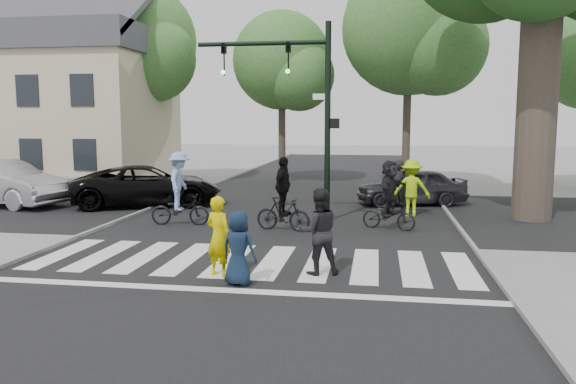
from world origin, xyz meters
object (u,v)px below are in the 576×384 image
(pedestrian_woman, at_px, (219,236))
(car_suv, at_px, (147,186))
(pedestrian_child, at_px, (239,248))
(cyclist_right, at_px, (389,199))
(car_grey, at_px, (411,187))
(car_silver, at_px, (3,183))
(traffic_signal, at_px, (300,93))
(cyclist_left, at_px, (180,193))
(pedestrian_adult, at_px, (319,232))
(cyclist_mid, at_px, (283,201))

(pedestrian_woman, xyz_separation_m, car_suv, (-5.15, 8.61, -0.07))
(pedestrian_child, bearing_deg, cyclist_right, -99.59)
(cyclist_right, xyz_separation_m, car_grey, (0.89, 4.91, -0.21))
(pedestrian_woman, xyz_separation_m, car_silver, (-10.34, 7.78, 0.02))
(cyclist_right, distance_m, car_suv, 9.16)
(pedestrian_woman, relative_size, cyclist_right, 0.82)
(traffic_signal, xyz_separation_m, car_silver, (-11.06, 1.31, -3.08))
(pedestrian_woman, distance_m, car_suv, 10.04)
(pedestrian_woman, xyz_separation_m, cyclist_left, (-2.67, 5.16, 0.14))
(pedestrian_adult, bearing_deg, cyclist_left, -62.31)
(pedestrian_woman, xyz_separation_m, cyclist_right, (3.43, 5.42, 0.08))
(pedestrian_woman, distance_m, car_grey, 11.20)
(cyclist_left, relative_size, car_silver, 0.44)
(car_suv, xyz_separation_m, car_silver, (-5.19, -0.84, 0.09))
(pedestrian_woman, height_order, pedestrian_adult, pedestrian_adult)
(pedestrian_woman, bearing_deg, car_silver, -12.15)
(car_suv, bearing_deg, cyclist_right, -131.16)
(pedestrian_adult, bearing_deg, car_suv, -65.77)
(car_suv, bearing_deg, car_silver, 78.40)
(car_silver, relative_size, car_grey, 1.26)
(cyclist_left, xyz_separation_m, cyclist_mid, (3.16, -0.37, -0.09))
(cyclist_mid, height_order, cyclist_right, cyclist_mid)
(pedestrian_child, relative_size, car_grey, 0.36)
(pedestrian_child, distance_m, car_grey, 11.50)
(cyclist_right, bearing_deg, traffic_signal, 158.86)
(cyclist_mid, distance_m, car_silver, 11.24)
(car_suv, bearing_deg, car_grey, -100.47)
(car_grey, bearing_deg, pedestrian_child, -32.28)
(cyclist_mid, height_order, car_grey, cyclist_mid)
(cyclist_mid, bearing_deg, car_suv, 145.87)
(pedestrian_woman, distance_m, cyclist_mid, 4.81)
(pedestrian_child, bearing_deg, car_suv, -41.74)
(cyclist_mid, distance_m, car_grey, 6.74)
(pedestrian_woman, xyz_separation_m, pedestrian_adult, (1.94, 0.46, 0.07))
(car_silver, distance_m, car_grey, 14.88)
(pedestrian_woman, relative_size, cyclist_left, 0.74)
(pedestrian_woman, height_order, car_silver, car_silver)
(pedestrian_woman, xyz_separation_m, pedestrian_child, (0.53, -0.53, -0.10))
(cyclist_mid, bearing_deg, pedestrian_child, -89.53)
(traffic_signal, bearing_deg, pedestrian_adult, -78.56)
(cyclist_left, xyz_separation_m, car_silver, (-7.67, 2.62, -0.12))
(cyclist_left, distance_m, cyclist_mid, 3.19)
(pedestrian_woman, distance_m, car_silver, 12.94)
(cyclist_right, relative_size, car_suv, 0.37)
(pedestrian_adult, bearing_deg, cyclist_right, -123.52)
(cyclist_mid, bearing_deg, pedestrian_woman, -95.84)
(pedestrian_adult, distance_m, car_grey, 10.16)
(traffic_signal, xyz_separation_m, cyclist_left, (-3.40, -1.31, -2.95))
(pedestrian_woman, distance_m, cyclist_right, 6.42)
(cyclist_left, height_order, cyclist_right, cyclist_left)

